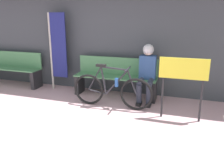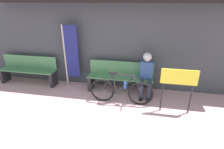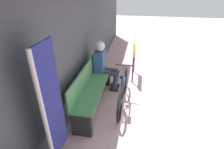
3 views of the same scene
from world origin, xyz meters
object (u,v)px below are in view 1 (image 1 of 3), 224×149
at_px(person_seated, 147,69).
at_px(signboard, 183,74).
at_px(bicycle, 112,90).
at_px(banner_pole, 57,47).
at_px(park_bench_near, 116,78).
at_px(park_bench_far, 10,69).

bearing_deg(person_seated, signboard, -44.12).
bearing_deg(signboard, bicycle, 173.51).
bearing_deg(banner_pole, park_bench_near, -1.73).
distance_m(person_seated, signboard, 1.00).
xyz_separation_m(park_bench_far, banner_pole, (1.45, 0.05, 0.63)).
bearing_deg(park_bench_near, person_seated, -8.59).
xyz_separation_m(bicycle, person_seated, (0.61, 0.54, 0.36)).
relative_size(park_bench_near, banner_pole, 0.99).
distance_m(bicycle, banner_pole, 1.90).
distance_m(park_bench_near, banner_pole, 1.64).
height_order(park_bench_far, signboard, signboard).
relative_size(bicycle, signboard, 1.49).
bearing_deg(banner_pole, person_seated, -3.96).
xyz_separation_m(bicycle, banner_pole, (-1.63, 0.70, 0.70)).
height_order(park_bench_near, signboard, signboard).
bearing_deg(signboard, park_bench_far, 169.66).
bearing_deg(signboard, park_bench_near, 150.81).
xyz_separation_m(park_bench_near, person_seated, (0.72, -0.11, 0.29)).
bearing_deg(signboard, person_seated, 135.88).
relative_size(park_bench_far, signboard, 1.66).
distance_m(bicycle, signboard, 1.41).
distance_m(bicycle, park_bench_far, 3.15).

